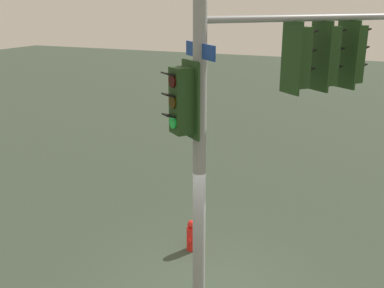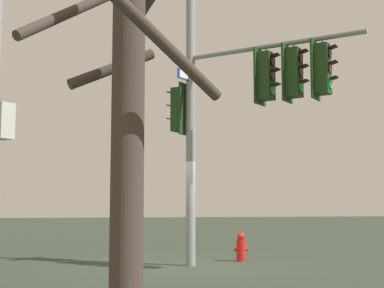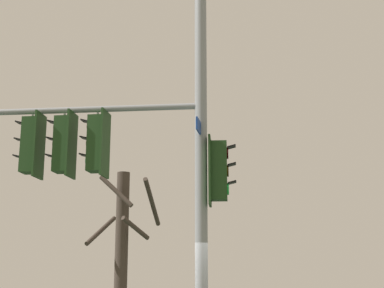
{
  "view_description": "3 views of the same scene",
  "coord_description": "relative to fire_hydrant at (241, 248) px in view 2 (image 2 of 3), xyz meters",
  "views": [
    {
      "loc": [
        -6.91,
        -2.78,
        5.37
      ],
      "look_at": [
        -0.47,
        0.04,
        3.17
      ],
      "focal_mm": 42.36,
      "sensor_mm": 36.0,
      "label": 1
    },
    {
      "loc": [
        -2.15,
        -13.24,
        1.55
      ],
      "look_at": [
        0.03,
        0.19,
        2.96
      ],
      "focal_mm": 51.68,
      "sensor_mm": 36.0,
      "label": 2
    },
    {
      "loc": [
        5.88,
        8.53,
        2.0
      ],
      "look_at": [
        -0.15,
        -0.4,
        4.46
      ],
      "focal_mm": 52.09,
      "sensor_mm": 36.0,
      "label": 3
    }
  ],
  "objects": [
    {
      "name": "main_signal_pole_assembly",
      "position": [
        -0.58,
        -1.35,
        4.44
      ],
      "size": [
        3.92,
        5.34,
        9.58
      ],
      "rotation": [
        0.0,
        0.0,
        5.58
      ],
      "color": "gray",
      "rests_on": "ground"
    },
    {
      "name": "ground_plane",
      "position": [
        -1.43,
        -0.87,
        -0.34
      ],
      "size": [
        80.0,
        80.0,
        0.0
      ],
      "primitive_type": "plane",
      "color": "#303C2E"
    },
    {
      "name": "bare_tree_behind_pole",
      "position": [
        -3.3,
        -7.57,
        2.31
      ],
      "size": [
        2.47,
        2.48,
        4.97
      ],
      "color": "#443830",
      "rests_on": "ground"
    },
    {
      "name": "fire_hydrant",
      "position": [
        0.0,
        0.0,
        0.0
      ],
      "size": [
        0.38,
        0.24,
        0.73
      ],
      "color": "red",
      "rests_on": "ground"
    }
  ]
}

